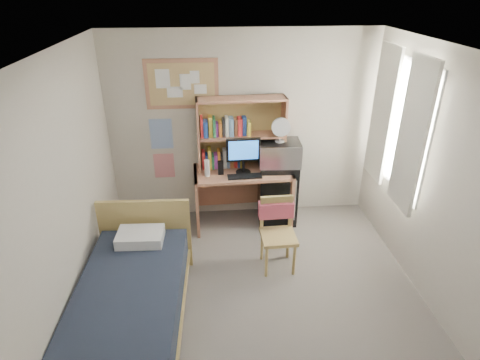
{
  "coord_description": "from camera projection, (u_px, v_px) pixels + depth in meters",
  "views": [
    {
      "loc": [
        -0.47,
        -3.09,
        3.12
      ],
      "look_at": [
        -0.11,
        1.2,
        0.96
      ],
      "focal_mm": 30.0,
      "sensor_mm": 36.0,
      "label": 1
    }
  ],
  "objects": [
    {
      "name": "keyboard",
      "position": [
        245.0,
        176.0,
        5.2
      ],
      "size": [
        0.45,
        0.16,
        0.02
      ],
      "primitive_type": "cube",
      "rotation": [
        0.0,
        0.0,
        0.04
      ],
      "color": "black",
      "rests_on": "desk"
    },
    {
      "name": "bulletin_board",
      "position": [
        182.0,
        84.0,
        5.13
      ],
      "size": [
        0.94,
        0.03,
        0.64
      ],
      "primitive_type": "cube",
      "color": "tan",
      "rests_on": "wall_back"
    },
    {
      "name": "desk_chair",
      "position": [
        278.0,
        236.0,
        4.67
      ],
      "size": [
        0.45,
        0.45,
        0.88
      ],
      "primitive_type": "cube",
      "rotation": [
        0.0,
        0.0,
        0.02
      ],
      "color": "tan",
      "rests_on": "floor"
    },
    {
      "name": "speaker_left",
      "position": [
        221.0,
        168.0,
        5.26
      ],
      "size": [
        0.08,
        0.08,
        0.18
      ],
      "primitive_type": "cube",
      "rotation": [
        0.0,
        0.0,
        0.04
      ],
      "color": "black",
      "rests_on": "desk"
    },
    {
      "name": "window_unit",
      "position": [
        398.0,
        125.0,
        4.68
      ],
      "size": [
        0.1,
        1.4,
        1.7
      ],
      "primitive_type": "cube",
      "color": "white",
      "rests_on": "wall_right"
    },
    {
      "name": "curtain_right",
      "position": [
        382.0,
        115.0,
        5.03
      ],
      "size": [
        0.04,
        0.55,
        1.7
      ],
      "primitive_type": "cube",
      "color": "white",
      "rests_on": "wall_right"
    },
    {
      "name": "desk",
      "position": [
        243.0,
        197.0,
        5.57
      ],
      "size": [
        1.33,
        0.7,
        0.82
      ],
      "primitive_type": "cube",
      "rotation": [
        0.0,
        0.0,
        0.04
      ],
      "color": "#B17656",
      "rests_on": "floor"
    },
    {
      "name": "poster_japan",
      "position": [
        164.0,
        166.0,
        5.62
      ],
      "size": [
        0.28,
        0.01,
        0.36
      ],
      "primitive_type": "cube",
      "color": "red",
      "rests_on": "wall_back"
    },
    {
      "name": "poster_wave",
      "position": [
        161.0,
        134.0,
        5.41
      ],
      "size": [
        0.3,
        0.01,
        0.42
      ],
      "primitive_type": "cube",
      "color": "#2A5AAB",
      "rests_on": "wall_back"
    },
    {
      "name": "hutch",
      "position": [
        241.0,
        133.0,
        5.3
      ],
      "size": [
        1.18,
        0.34,
        0.96
      ],
      "primitive_type": "cube",
      "rotation": [
        0.0,
        0.0,
        0.04
      ],
      "color": "#B17656",
      "rests_on": "desk"
    },
    {
      "name": "desk_fan",
      "position": [
        280.0,
        131.0,
        5.23
      ],
      "size": [
        0.26,
        0.26,
        0.31
      ],
      "primitive_type": "cylinder",
      "rotation": [
        0.0,
        0.0,
        -0.06
      ],
      "color": "white",
      "rests_on": "microwave"
    },
    {
      "name": "wall_right",
      "position": [
        454.0,
        197.0,
        3.75
      ],
      "size": [
        0.04,
        4.2,
        2.6
      ],
      "primitive_type": "cube",
      "color": "beige",
      "rests_on": "floor"
    },
    {
      "name": "water_bottle",
      "position": [
        207.0,
        168.0,
        5.19
      ],
      "size": [
        0.07,
        0.07,
        0.23
      ],
      "primitive_type": "cylinder",
      "rotation": [
        0.0,
        0.0,
        0.04
      ],
      "color": "white",
      "rests_on": "desk"
    },
    {
      "name": "mini_fridge",
      "position": [
        277.0,
        191.0,
        5.65
      ],
      "size": [
        0.55,
        0.55,
        0.88
      ],
      "primitive_type": "cube",
      "rotation": [
        0.0,
        0.0,
        -0.06
      ],
      "color": "black",
      "rests_on": "floor"
    },
    {
      "name": "wall_back",
      "position": [
        242.0,
        128.0,
        5.48
      ],
      "size": [
        3.6,
        0.04,
        2.6
      ],
      "primitive_type": "cube",
      "color": "beige",
      "rests_on": "floor"
    },
    {
      "name": "bed",
      "position": [
        130.0,
        311.0,
        3.84
      ],
      "size": [
        1.08,
        2.05,
        0.55
      ],
      "primitive_type": "cube",
      "rotation": [
        0.0,
        0.0,
        -0.04
      ],
      "color": "black",
      "rests_on": "floor"
    },
    {
      "name": "speaker_right",
      "position": [
        266.0,
        166.0,
        5.33
      ],
      "size": [
        0.07,
        0.07,
        0.17
      ],
      "primitive_type": "cube",
      "rotation": [
        0.0,
        0.0,
        0.04
      ],
      "color": "black",
      "rests_on": "desk"
    },
    {
      "name": "microwave",
      "position": [
        279.0,
        153.0,
        5.37
      ],
      "size": [
        0.57,
        0.45,
        0.32
      ],
      "primitive_type": "cube",
      "rotation": [
        0.0,
        0.0,
        -0.06
      ],
      "color": "silver",
      "rests_on": "mini_fridge"
    },
    {
      "name": "floor",
      "position": [
        260.0,
        313.0,
        4.2
      ],
      "size": [
        3.6,
        4.2,
        0.02
      ],
      "primitive_type": "cube",
      "color": "slate",
      "rests_on": "ground"
    },
    {
      "name": "pillow",
      "position": [
        140.0,
        237.0,
        4.36
      ],
      "size": [
        0.51,
        0.36,
        0.12
      ],
      "primitive_type": "cube",
      "rotation": [
        0.0,
        0.0,
        -0.04
      ],
      "color": "white",
      "rests_on": "bed"
    },
    {
      "name": "curtain_left",
      "position": [
        412.0,
        137.0,
        4.32
      ],
      "size": [
        0.04,
        0.55,
        1.7
      ],
      "primitive_type": "cube",
      "color": "white",
      "rests_on": "wall_right"
    },
    {
      "name": "monitor",
      "position": [
        243.0,
        156.0,
        5.23
      ],
      "size": [
        0.44,
        0.05,
        0.47
      ],
      "primitive_type": "cube",
      "rotation": [
        0.0,
        0.0,
        0.04
      ],
      "color": "black",
      "rests_on": "desk"
    },
    {
      "name": "wall_left",
      "position": [
        57.0,
        214.0,
        3.47
      ],
      "size": [
        0.04,
        4.2,
        2.6
      ],
      "primitive_type": "cube",
      "color": "beige",
      "rests_on": "floor"
    },
    {
      "name": "ceiling",
      "position": [
        268.0,
        56.0,
        3.03
      ],
      "size": [
        3.6,
        4.2,
        0.02
      ],
      "primitive_type": "cube",
      "color": "white",
      "rests_on": "wall_back"
    },
    {
      "name": "hoodie",
      "position": [
        276.0,
        210.0,
        4.74
      ],
      "size": [
        0.42,
        0.14,
        0.2
      ],
      "primitive_type": "cube",
      "rotation": [
        0.0,
        0.0,
        0.02
      ],
      "color": "#D14F67",
      "rests_on": "desk_chair"
    }
  ]
}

